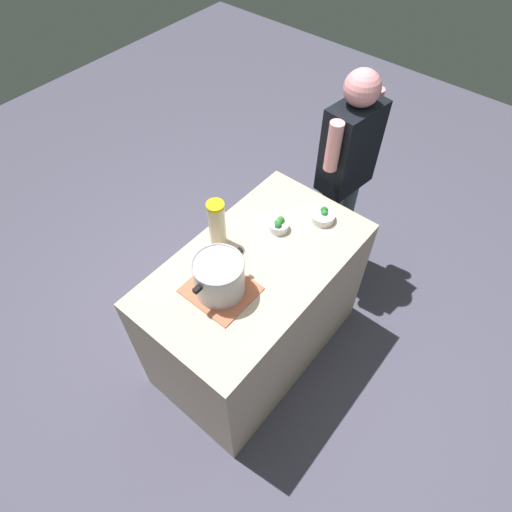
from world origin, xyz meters
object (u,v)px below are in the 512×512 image
(broccoli_bowl_front, at_px, (279,225))
(broccoli_bowl_center, at_px, (323,216))
(cooking_pot, at_px, (219,276))
(person_cook, at_px, (344,177))
(lemonade_pitcher, at_px, (217,224))

(broccoli_bowl_front, distance_m, broccoli_bowl_center, 0.26)
(cooking_pot, relative_size, person_cook, 0.20)
(broccoli_bowl_front, height_order, person_cook, person_cook)
(broccoli_bowl_center, bearing_deg, cooking_pot, 171.05)
(cooking_pot, xyz_separation_m, broccoli_bowl_front, (0.50, 0.03, -0.08))
(cooking_pot, xyz_separation_m, lemonade_pitcher, (0.22, 0.22, 0.03))
(broccoli_bowl_center, bearing_deg, broccoli_bowl_front, 146.46)
(cooking_pot, height_order, person_cook, person_cook)
(broccoli_bowl_center, distance_m, person_cook, 0.46)
(broccoli_bowl_front, xyz_separation_m, broccoli_bowl_center, (0.21, -0.14, -0.01))
(lemonade_pitcher, xyz_separation_m, person_cook, (0.93, -0.20, -0.20))
(lemonade_pitcher, height_order, broccoli_bowl_center, lemonade_pitcher)
(person_cook, bearing_deg, broccoli_bowl_front, 178.46)
(broccoli_bowl_front, bearing_deg, person_cook, -1.54)
(cooking_pot, xyz_separation_m, broccoli_bowl_center, (0.72, -0.11, -0.09))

